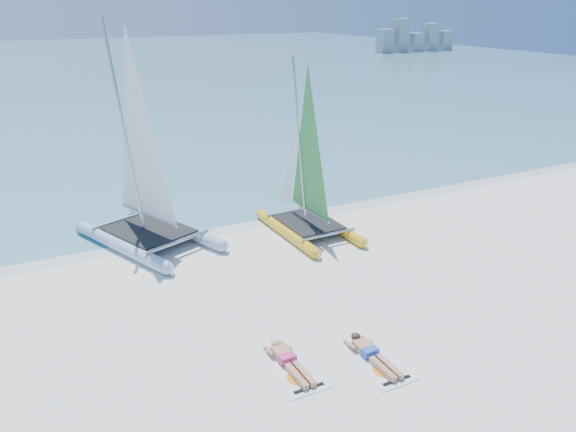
# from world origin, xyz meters

# --- Properties ---
(ground) EXTENTS (140.00, 140.00, 0.00)m
(ground) POSITION_xyz_m (0.00, 0.00, 0.00)
(ground) COLOR white
(ground) RESTS_ON ground
(sea) EXTENTS (140.00, 115.00, 0.01)m
(sea) POSITION_xyz_m (0.00, 63.00, 0.01)
(sea) COLOR #73BCC1
(sea) RESTS_ON ground
(wet_sand_strip) EXTENTS (140.00, 1.40, 0.01)m
(wet_sand_strip) POSITION_xyz_m (0.00, 5.50, 0.00)
(wet_sand_strip) COLOR silver
(wet_sand_strip) RESTS_ON ground
(distant_skyline) EXTENTS (14.00, 2.00, 5.00)m
(distant_skyline) POSITION_xyz_m (53.71, 62.00, 1.94)
(distant_skyline) COLOR #959DA4
(distant_skyline) RESTS_ON ground
(catamaran_blue) EXTENTS (4.31, 5.92, 7.31)m
(catamaran_blue) POSITION_xyz_m (-3.22, 5.44, 2.18)
(catamaran_blue) COLOR #A3C0D6
(catamaran_blue) RESTS_ON ground
(catamaran_yellow) EXTENTS (2.19, 4.75, 6.03)m
(catamaran_yellow) POSITION_xyz_m (1.92, 4.12, 1.90)
(catamaran_yellow) COLOR yellow
(catamaran_yellow) RESTS_ON ground
(towel_a) EXTENTS (1.00, 1.85, 0.02)m
(towel_a) POSITION_xyz_m (-2.17, -2.95, 0.01)
(towel_a) COLOR silver
(towel_a) RESTS_ON ground
(sunbather_a) EXTENTS (0.37, 1.73, 0.26)m
(sunbather_a) POSITION_xyz_m (-2.17, -2.76, 0.12)
(sunbather_a) COLOR tan
(sunbather_a) RESTS_ON towel_a
(towel_b) EXTENTS (1.00, 1.85, 0.02)m
(towel_b) POSITION_xyz_m (-0.41, -3.58, 0.01)
(towel_b) COLOR silver
(towel_b) RESTS_ON ground
(sunbather_b) EXTENTS (0.37, 1.73, 0.26)m
(sunbather_b) POSITION_xyz_m (-0.41, -3.38, 0.12)
(sunbather_b) COLOR tan
(sunbather_b) RESTS_ON towel_b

